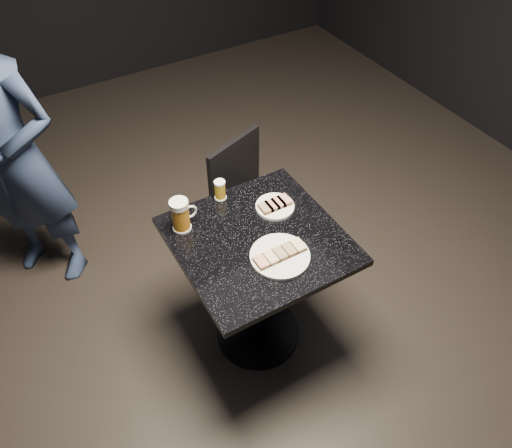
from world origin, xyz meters
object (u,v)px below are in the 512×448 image
object	(u,v)px
patron	(12,155)
beer_mug	(181,215)
plate_large	(280,256)
chair	(250,203)
plate_small	(275,207)
beer_tumbler	(220,190)
table	(258,274)

from	to	relation	value
patron	beer_mug	distance (m)	0.98
plate_large	chair	distance (m)	0.67
plate_large	beer_mug	distance (m)	0.46
patron	beer_mug	size ratio (longest dim) A/B	10.27
plate_small	beer_tumbler	world-z (taller)	beer_tumbler
plate_small	table	xyz separation A→B (m)	(-0.16, -0.13, -0.25)
plate_small	chair	bearing A→B (deg)	80.86
plate_small	table	world-z (taller)	plate_small
table	chair	bearing A→B (deg)	64.44
table	beer_tumbler	distance (m)	0.43
beer_mug	plate_small	bearing A→B (deg)	-12.76
plate_large	beer_tumbler	xyz separation A→B (m)	(-0.04, 0.45, 0.04)
patron	beer_tumbler	world-z (taller)	patron
patron	chair	xyz separation A→B (m)	(1.01, -0.60, -0.32)
table	chair	size ratio (longest dim) A/B	0.88
plate_large	beer_tumbler	size ratio (longest dim) A/B	2.56
plate_small	table	size ratio (longest dim) A/B	0.24
plate_small	beer_tumbler	bearing A→B (deg)	134.67
plate_large	patron	distance (m)	1.44
beer_mug	chair	size ratio (longest dim) A/B	0.19
beer_mug	beer_tumbler	distance (m)	0.25
plate_large	table	size ratio (longest dim) A/B	0.34
patron	chair	distance (m)	1.21
plate_small	beer_mug	size ratio (longest dim) A/B	1.12
patron	beer_tumbler	bearing A→B (deg)	0.32
patron	chair	world-z (taller)	patron
beer_mug	beer_tumbler	world-z (taller)	beer_mug
patron	beer_mug	bearing A→B (deg)	-13.02
patron	chair	size ratio (longest dim) A/B	1.90
table	beer_mug	bearing A→B (deg)	139.11
plate_small	chair	xyz separation A→B (m)	(0.05, 0.32, -0.26)
patron	table	world-z (taller)	patron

